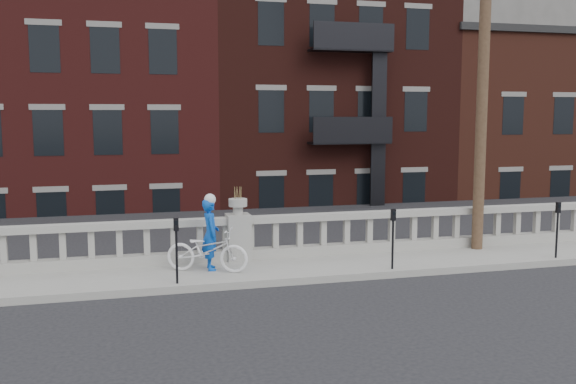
{
  "coord_description": "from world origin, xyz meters",
  "views": [
    {
      "loc": [
        -2.76,
        -10.85,
        3.62
      ],
      "look_at": [
        1.03,
        3.2,
        1.84
      ],
      "focal_mm": 40.0,
      "sensor_mm": 36.0,
      "label": 1
    }
  ],
  "objects": [
    {
      "name": "sidewalk",
      "position": [
        0.0,
        3.0,
        0.07
      ],
      "size": [
        32.0,
        2.2,
        0.15
      ],
      "primitive_type": "cube",
      "color": "gray",
      "rests_on": "ground"
    },
    {
      "name": "parking_meter_d",
      "position": [
        7.47,
        2.15,
        1.0
      ],
      "size": [
        0.1,
        0.09,
        1.36
      ],
      "color": "black",
      "rests_on": "sidewalk"
    },
    {
      "name": "cyclist",
      "position": [
        -0.77,
        3.16,
        0.95
      ],
      "size": [
        0.39,
        0.59,
        1.6
      ],
      "primitive_type": "imported",
      "rotation": [
        0.0,
        0.0,
        1.58
      ],
      "color": "#0B46B2",
      "rests_on": "sidewalk"
    },
    {
      "name": "balustrade",
      "position": [
        0.0,
        3.95,
        0.64
      ],
      "size": [
        28.0,
        0.34,
        1.03
      ],
      "color": "gray",
      "rests_on": "sidewalk"
    },
    {
      "name": "utility_pole",
      "position": [
        6.2,
        3.6,
        5.24
      ],
      "size": [
        1.6,
        0.28,
        10.0
      ],
      "color": "#422D1E",
      "rests_on": "sidewalk"
    },
    {
      "name": "lower_level",
      "position": [
        0.56,
        23.04,
        2.63
      ],
      "size": [
        80.0,
        44.0,
        20.8
      ],
      "color": "#605E59",
      "rests_on": "ground"
    },
    {
      "name": "bicycle",
      "position": [
        -0.87,
        2.99,
        0.63
      ],
      "size": [
        1.94,
        1.34,
        0.97
      ],
      "primitive_type": "imported",
      "rotation": [
        0.0,
        0.0,
        1.15
      ],
      "color": "silver",
      "rests_on": "sidewalk"
    },
    {
      "name": "parking_meter_b",
      "position": [
        -1.62,
        2.15,
        1.0
      ],
      "size": [
        0.1,
        0.09,
        1.36
      ],
      "color": "black",
      "rests_on": "sidewalk"
    },
    {
      "name": "planter_pedestal",
      "position": [
        0.0,
        3.95,
        0.83
      ],
      "size": [
        0.55,
        0.55,
        1.76
      ],
      "color": "gray",
      "rests_on": "sidewalk"
    },
    {
      "name": "parking_meter_c",
      "position": [
        3.17,
        2.15,
        1.0
      ],
      "size": [
        0.1,
        0.09,
        1.36
      ],
      "color": "black",
      "rests_on": "sidewalk"
    },
    {
      "name": "ground",
      "position": [
        0.0,
        0.0,
        0.0
      ],
      "size": [
        120.0,
        120.0,
        0.0
      ],
      "primitive_type": "plane",
      "color": "black",
      "rests_on": "ground"
    }
  ]
}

